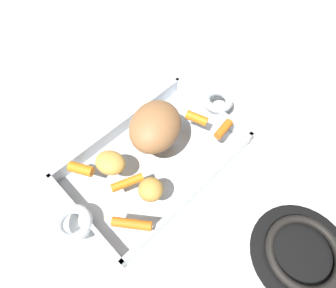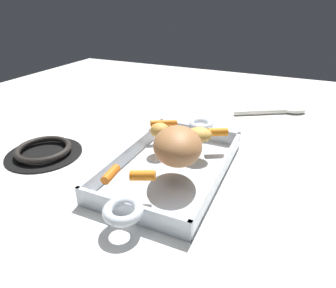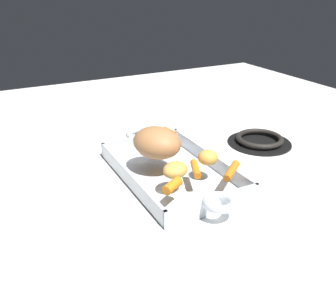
# 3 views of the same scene
# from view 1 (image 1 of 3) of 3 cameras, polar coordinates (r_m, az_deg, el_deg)

# --- Properties ---
(ground_plane) EXTENTS (2.06, 2.06, 0.00)m
(ground_plane) POSITION_cam_1_polar(r_m,az_deg,el_deg) (0.62, -2.59, -3.77)
(ground_plane) COLOR white
(roasting_dish) EXTENTS (0.48, 0.23, 0.05)m
(roasting_dish) POSITION_cam_1_polar(r_m,az_deg,el_deg) (0.61, -2.64, -3.16)
(roasting_dish) COLOR silver
(roasting_dish) RESTS_ON ground_plane
(pork_roast) EXTENTS (0.15, 0.14, 0.07)m
(pork_roast) POSITION_cam_1_polar(r_m,az_deg,el_deg) (0.57, -2.60, 3.55)
(pork_roast) COLOR #A66F42
(pork_roast) RESTS_ON roasting_dish
(baby_carrot_center_right) EXTENTS (0.06, 0.04, 0.02)m
(baby_carrot_center_right) POSITION_cam_1_polar(r_m,az_deg,el_deg) (0.55, -8.15, -7.65)
(baby_carrot_center_right) COLOR orange
(baby_carrot_center_right) RESTS_ON roasting_dish
(baby_carrot_northeast) EXTENTS (0.04, 0.05, 0.02)m
(baby_carrot_northeast) POSITION_cam_1_polar(r_m,az_deg,el_deg) (0.57, -17.07, -4.82)
(baby_carrot_northeast) COLOR orange
(baby_carrot_northeast) RESTS_ON roasting_dish
(baby_carrot_short) EXTENTS (0.06, 0.07, 0.02)m
(baby_carrot_short) POSITION_cam_1_polar(r_m,az_deg,el_deg) (0.52, -7.28, -15.62)
(baby_carrot_short) COLOR orange
(baby_carrot_short) RESTS_ON roasting_dish
(baby_carrot_center_left) EXTENTS (0.05, 0.02, 0.02)m
(baby_carrot_center_left) POSITION_cam_1_polar(r_m,az_deg,el_deg) (0.61, 11.08, 2.96)
(baby_carrot_center_left) COLOR orange
(baby_carrot_center_left) RESTS_ON roasting_dish
(baby_carrot_long) EXTENTS (0.04, 0.05, 0.02)m
(baby_carrot_long) POSITION_cam_1_polar(r_m,az_deg,el_deg) (0.62, 5.80, 5.20)
(baby_carrot_long) COLOR orange
(baby_carrot_long) RESTS_ON roasting_dish
(potato_golden_small) EXTENTS (0.07, 0.08, 0.03)m
(potato_golden_small) POSITION_cam_1_polar(r_m,az_deg,el_deg) (0.56, -11.51, -3.69)
(potato_golden_small) COLOR gold
(potato_golden_small) RESTS_ON roasting_dish
(potato_halved) EXTENTS (0.07, 0.07, 0.04)m
(potato_halved) POSITION_cam_1_polar(r_m,az_deg,el_deg) (0.52, -3.47, -9.10)
(potato_halved) COLOR gold
(potato_halved) RESTS_ON roasting_dish
(stove_burner_rear) EXTENTS (0.19, 0.19, 0.02)m
(stove_burner_rear) POSITION_cam_1_polar(r_m,az_deg,el_deg) (0.60, 25.43, -19.21)
(stove_burner_rear) COLOR black
(stove_burner_rear) RESTS_ON ground_plane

